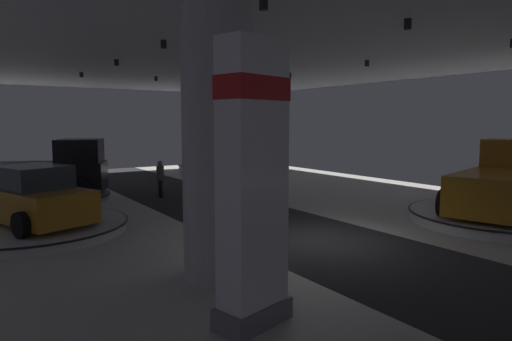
% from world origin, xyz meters
% --- Properties ---
extents(ground, '(24.00, 44.00, 0.06)m').
position_xyz_m(ground, '(0.00, 0.00, -0.02)').
color(ground, silver).
extents(ceiling_with_spotlights, '(24.00, 44.00, 0.39)m').
position_xyz_m(ceiling_with_spotlights, '(0.00, -0.00, 5.55)').
color(ceiling_with_spotlights, silver).
extents(column_left, '(1.45, 1.45, 5.50)m').
position_xyz_m(column_left, '(-3.66, -1.03, 2.75)').
color(column_left, silver).
rests_on(column_left, ground).
extents(brand_sign_pylon, '(1.38, 0.93, 4.49)m').
position_xyz_m(brand_sign_pylon, '(-4.26, -3.24, 2.31)').
color(brand_sign_pylon, slate).
rests_on(brand_sign_pylon, ground).
extents(display_platform_deep_right, '(6.07, 6.07, 0.35)m').
position_xyz_m(display_platform_deep_right, '(6.77, 17.27, 0.20)').
color(display_platform_deep_right, silver).
rests_on(display_platform_deep_right, ground).
extents(pickup_truck_deep_right, '(5.68, 3.86, 2.30)m').
position_xyz_m(pickup_truck_deep_right, '(6.46, 17.17, 1.29)').
color(pickup_truck_deep_right, '#2D5638').
rests_on(pickup_truck_deep_right, display_platform_deep_right).
extents(display_platform_near_right, '(5.68, 5.68, 0.34)m').
position_xyz_m(display_platform_near_right, '(6.35, -1.65, 0.19)').
color(display_platform_near_right, silver).
rests_on(display_platform_near_right, ground).
extents(pickup_truck_near_right, '(5.67, 3.74, 2.30)m').
position_xyz_m(pickup_truck_near_right, '(6.66, -1.57, 1.27)').
color(pickup_truck_near_right, '#B77519').
rests_on(pickup_truck_near_right, display_platform_near_right).
extents(display_platform_mid_left, '(5.39, 5.39, 0.28)m').
position_xyz_m(display_platform_mid_left, '(-6.40, 5.27, 0.16)').
color(display_platform_mid_left, silver).
rests_on(display_platform_mid_left, ground).
extents(display_car_mid_left, '(3.28, 4.56, 1.71)m').
position_xyz_m(display_car_mid_left, '(-6.39, 5.24, 1.05)').
color(display_car_mid_left, '#B77519').
rests_on(display_car_mid_left, display_platform_mid_left).
extents(display_platform_far_left, '(5.68, 5.68, 0.23)m').
position_xyz_m(display_platform_far_left, '(-5.51, 11.00, 0.13)').
color(display_platform_far_left, '#B7B7BC').
rests_on(display_platform_far_left, ground).
extents(pickup_truck_far_left, '(5.70, 4.14, 2.30)m').
position_xyz_m(pickup_truck_far_left, '(-5.21, 10.88, 1.17)').
color(pickup_truck_far_left, black).
rests_on(pickup_truck_far_left, display_platform_far_left).
extents(visitor_walking_near, '(0.32, 0.32, 1.59)m').
position_xyz_m(visitor_walking_near, '(-0.99, 8.99, 0.91)').
color(visitor_walking_near, black).
rests_on(visitor_walking_near, ground).
extents(visitor_walking_far, '(0.32, 0.32, 1.59)m').
position_xyz_m(visitor_walking_far, '(1.30, 3.37, 0.91)').
color(visitor_walking_far, black).
rests_on(visitor_walking_far, ground).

